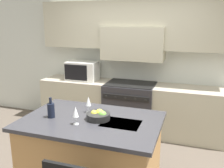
{
  "coord_description": "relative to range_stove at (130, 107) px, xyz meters",
  "views": [
    {
      "loc": [
        1.11,
        -2.73,
        2.07
      ],
      "look_at": [
        -0.01,
        0.55,
        1.17
      ],
      "focal_mm": 40.0,
      "sensor_mm": 36.0,
      "label": 1
    }
  ],
  "objects": [
    {
      "name": "wine_glass_far",
      "position": [
        -0.14,
        -1.58,
        0.6
      ],
      "size": [
        0.07,
        0.07,
        0.21
      ],
      "color": "white",
      "rests_on": "kitchen_island"
    },
    {
      "name": "wine_bottle",
      "position": [
        -0.5,
        -1.88,
        0.55
      ],
      "size": [
        0.09,
        0.09,
        0.25
      ],
      "color": "black",
      "rests_on": "kitchen_island"
    },
    {
      "name": "back_counter",
      "position": [
        -0.0,
        0.02,
        -0.01
      ],
      "size": [
        3.52,
        0.62,
        0.92
      ],
      "color": "#B2AD93",
      "rests_on": "ground_plane"
    },
    {
      "name": "back_cabinetry",
      "position": [
        -0.0,
        0.27,
        1.13
      ],
      "size": [
        10.0,
        0.46,
        2.7
      ],
      "color": "silver",
      "rests_on": "ground_plane"
    },
    {
      "name": "fruit_bowl",
      "position": [
        0.07,
        -1.75,
        0.5
      ],
      "size": [
        0.28,
        0.28,
        0.11
      ],
      "color": "black",
      "rests_on": "kitchen_island"
    },
    {
      "name": "wine_glass_near",
      "position": [
        -0.12,
        -1.97,
        0.6
      ],
      "size": [
        0.07,
        0.07,
        0.21
      ],
      "color": "white",
      "rests_on": "kitchen_island"
    },
    {
      "name": "kitchen_island",
      "position": [
        -0.02,
        -1.78,
        -0.0
      ],
      "size": [
        1.64,
        1.09,
        0.92
      ],
      "color": "#B7844C",
      "rests_on": "ground_plane"
    },
    {
      "name": "range_stove",
      "position": [
        0.0,
        0.0,
        0.0
      ],
      "size": [
        0.91,
        0.7,
        0.93
      ],
      "color": "#2D2D33",
      "rests_on": "ground_plane"
    },
    {
      "name": "microwave",
      "position": [
        -0.98,
        0.02,
        0.63
      ],
      "size": [
        0.6,
        0.38,
        0.36
      ],
      "color": "silver",
      "rests_on": "back_counter"
    }
  ]
}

